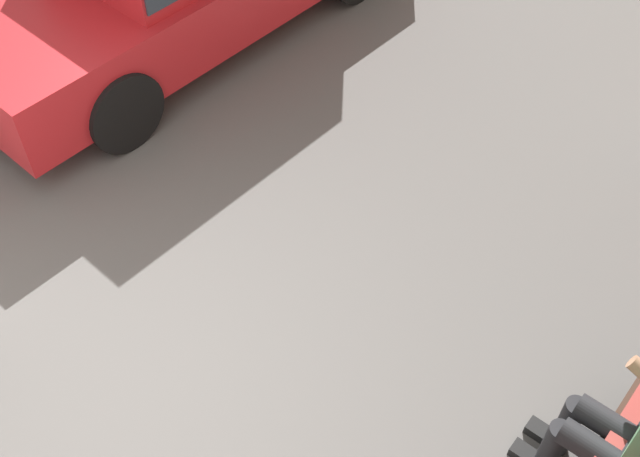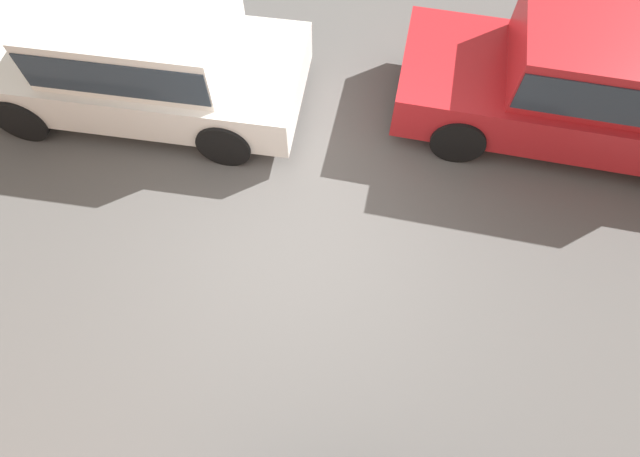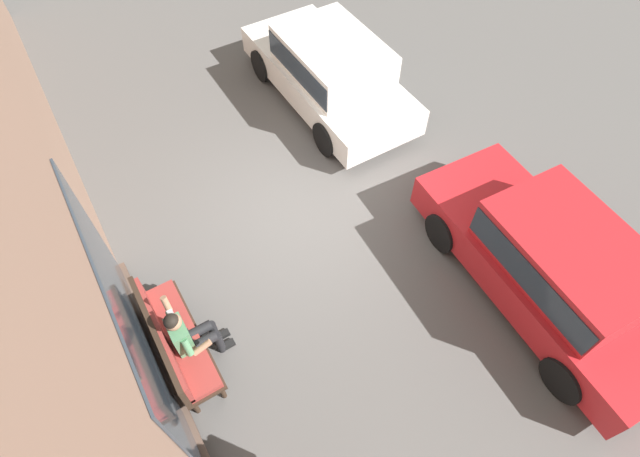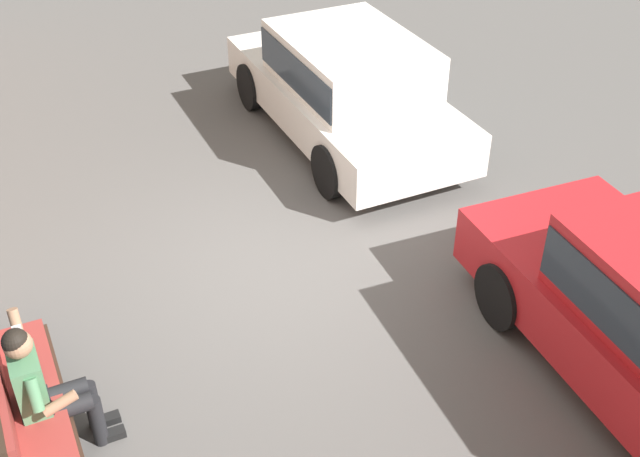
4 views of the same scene
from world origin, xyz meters
TOP-DOWN VIEW (x-y plane):
  - ground_plane at (0.00, 0.00)m, footprint 60.00×60.00m
  - bench at (-1.37, 2.90)m, footprint 1.87×0.55m
  - person_on_phone at (-1.49, 2.67)m, footprint 0.73×0.74m
  - parked_car_mid at (2.27, -1.87)m, footprint 4.20×1.89m

SIDE VIEW (x-z plane):
  - ground_plane at x=0.00m, z-range 0.00..0.00m
  - bench at x=-1.37m, z-range 0.07..1.07m
  - person_on_phone at x=-1.49m, z-range 0.03..1.37m
  - parked_car_mid at x=2.27m, z-range 0.07..1.53m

